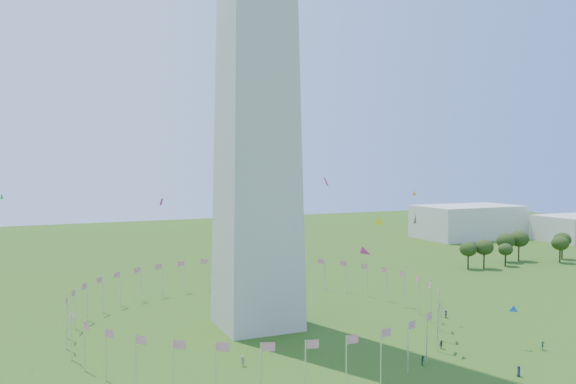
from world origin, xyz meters
The scene contains 5 objects.
flag_ring centered at (0.00, 50.00, 4.50)m, with size 80.24×80.24×9.00m.
gov_building_east_a centered at (150.00, 150.00, 8.00)m, with size 50.00×30.00×16.00m, color beige.
crowd centered at (12.79, 6.09, 0.88)m, with size 95.08×80.19×1.96m.
kites_aloft centered at (13.52, 23.52, 21.68)m, with size 123.65×60.54×33.09m.
tree_line_east centered at (115.66, 85.72, 5.03)m, with size 53.32×15.91×11.19m.
Camera 1 is at (-44.32, -66.62, 36.26)m, focal length 35.00 mm.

